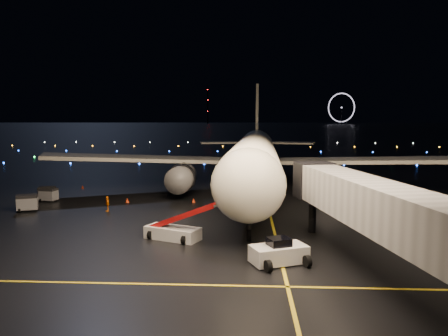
{
  "coord_description": "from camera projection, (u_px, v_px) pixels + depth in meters",
  "views": [
    {
      "loc": [
        9.37,
        -36.63,
        10.6
      ],
      "look_at": [
        6.83,
        12.0,
        5.0
      ],
      "focal_mm": 35.0,
      "sensor_mm": 36.0,
      "label": 1
    }
  ],
  "objects": [
    {
      "name": "baggage_cart_2",
      "position": [
        47.0,
        194.0,
        56.43
      ],
      "size": [
        2.33,
        1.9,
        1.73
      ],
      "primitive_type": "cube",
      "rotation": [
        0.0,
        0.0,
        0.26
      ],
      "color": "gray",
      "rests_on": "ground"
    },
    {
      "name": "belt_loader",
      "position": [
        173.0,
        220.0,
        38.19
      ],
      "size": [
        7.33,
        4.63,
        3.46
      ],
      "primitive_type": null,
      "rotation": [
        0.0,
        0.0,
        -0.41
      ],
      "color": "silver",
      "rests_on": "ground"
    },
    {
      "name": "baggage_cart_1",
      "position": [
        49.0,
        195.0,
        55.59
      ],
      "size": [
        2.21,
        1.72,
        1.7
      ],
      "primitive_type": "cube",
      "rotation": [
        0.0,
        0.0,
        -0.17
      ],
      "color": "gray",
      "rests_on": "ground"
    },
    {
      "name": "safety_cone_3",
      "position": [
        83.0,
        187.0,
        65.95
      ],
      "size": [
        0.58,
        0.58,
        0.5
      ],
      "primitive_type": "cone",
      "rotation": [
        0.0,
        0.0,
        -0.41
      ],
      "color": "#F03F14",
      "rests_on": "ground"
    },
    {
      "name": "radio_mast",
      "position": [
        208.0,
        106.0,
        771.64
      ],
      "size": [
        1.8,
        1.8,
        64.0
      ],
      "primitive_type": "cylinder",
      "color": "black",
      "rests_on": "ground"
    },
    {
      "name": "pushback_tug",
      "position": [
        279.0,
        251.0,
        31.84
      ],
      "size": [
        4.54,
        3.51,
        1.92
      ],
      "primitive_type": "cube",
      "rotation": [
        0.0,
        0.0,
        0.4
      ],
      "color": "silver",
      "rests_on": "ground"
    },
    {
      "name": "ground",
      "position": [
        235.0,
        132.0,
        335.67
      ],
      "size": [
        2000.0,
        2000.0,
        0.0
      ],
      "primitive_type": "plane",
      "color": "black",
      "rests_on": "ground"
    },
    {
      "name": "lane_centre",
      "position": [
        268.0,
        207.0,
        52.3
      ],
      "size": [
        0.25,
        80.0,
        0.02
      ],
      "primitive_type": "cube",
      "color": "yellow",
      "rests_on": "ground"
    },
    {
      "name": "airliner",
      "position": [
        255.0,
        132.0,
        62.86
      ],
      "size": [
        62.69,
        59.77,
        17.19
      ],
      "primitive_type": null,
      "rotation": [
        0.0,
        0.0,
        -0.04
      ],
      "color": "#ECE8CE",
      "rests_on": "ground"
    },
    {
      "name": "taxiway_lights",
      "position": [
        218.0,
        150.0,
        143.18
      ],
      "size": [
        164.0,
        92.0,
        0.36
      ],
      "primitive_type": null,
      "color": "black",
      "rests_on": "ground"
    },
    {
      "name": "safety_cone_1",
      "position": [
        225.0,
        197.0,
        57.73
      ],
      "size": [
        0.43,
        0.43,
        0.45
      ],
      "primitive_type": "cone",
      "rotation": [
        0.0,
        0.0,
        -0.07
      ],
      "color": "#F03F14",
      "rests_on": "ground"
    },
    {
      "name": "ferris_wheel",
      "position": [
        342.0,
        109.0,
        740.59
      ],
      "size": [
        49.33,
        16.8,
        52.0
      ],
      "primitive_type": null,
      "rotation": [
        0.0,
        0.0,
        0.26
      ],
      "color": "black",
      "rests_on": "ground"
    },
    {
      "name": "safety_cone_0",
      "position": [
        194.0,
        200.0,
        54.96
      ],
      "size": [
        0.63,
        0.63,
        0.55
      ],
      "primitive_type": "cone",
      "rotation": [
        0.0,
        0.0,
        -0.39
      ],
      "color": "#F03F14",
      "rests_on": "ground"
    },
    {
      "name": "lane_cross",
      "position": [
        25.0,
        282.0,
        28.37
      ],
      "size": [
        60.0,
        0.25,
        0.02
      ],
      "primitive_type": "cube",
      "color": "yellow",
      "rests_on": "ground"
    },
    {
      "name": "safety_cone_2",
      "position": [
        127.0,
        200.0,
        54.92
      ],
      "size": [
        0.6,
        0.6,
        0.56
      ],
      "primitive_type": "cone",
      "rotation": [
        0.0,
        0.0,
        -0.26
      ],
      "color": "#F03F14",
      "rests_on": "ground"
    },
    {
      "name": "baggage_cart_0",
      "position": [
        27.0,
        203.0,
        49.83
      ],
      "size": [
        2.63,
        2.26,
        1.88
      ],
      "primitive_type": "cube",
      "rotation": [
        0.0,
        0.0,
        0.38
      ],
      "color": "gray",
      "rests_on": "ground"
    },
    {
      "name": "crew_c",
      "position": [
        107.0,
        204.0,
        49.68
      ],
      "size": [
        0.76,
        1.12,
        1.76
      ],
      "primitive_type": "imported",
      "rotation": [
        0.0,
        0.0,
        -1.22
      ],
      "color": "orange",
      "rests_on": "ground"
    }
  ]
}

